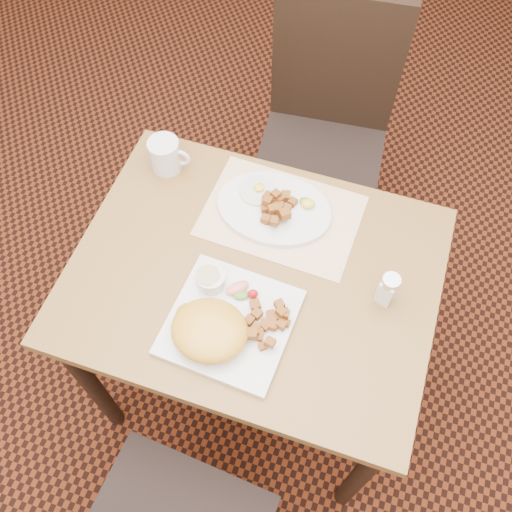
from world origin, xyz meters
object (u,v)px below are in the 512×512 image
object	(u,v)px
table	(254,293)
salt_shaker	(388,289)
plate_square	(230,322)
plate_oval	(274,209)
coffee_mug	(166,155)
chair_far	(325,127)

from	to	relation	value
table	salt_shaker	xyz separation A→B (m)	(0.32, 0.03, 0.16)
plate_square	plate_oval	world-z (taller)	plate_oval
plate_square	plate_oval	bearing A→B (deg)	90.27
plate_square	coffee_mug	world-z (taller)	coffee_mug
table	plate_square	bearing A→B (deg)	-92.94
salt_shaker	coffee_mug	size ratio (longest dim) A/B	0.87
salt_shaker	coffee_mug	xyz separation A→B (m)	(-0.65, 0.21, -0.00)
chair_far	salt_shaker	distance (m)	0.80
chair_far	plate_oval	size ratio (longest dim) A/B	3.19
plate_square	salt_shaker	world-z (taller)	salt_shaker
salt_shaker	table	bearing A→B (deg)	-174.54
plate_oval	coffee_mug	xyz separation A→B (m)	(-0.32, 0.05, 0.04)
chair_far	salt_shaker	size ratio (longest dim) A/B	9.70
plate_oval	chair_far	bearing A→B (deg)	87.81
table	salt_shaker	distance (m)	0.36
plate_square	salt_shaker	distance (m)	0.38
plate_square	plate_oval	size ratio (longest dim) A/B	0.92
table	coffee_mug	bearing A→B (deg)	143.79
chair_far	salt_shaker	bearing A→B (deg)	108.78
plate_square	table	bearing A→B (deg)	87.06
table	plate_square	size ratio (longest dim) A/B	3.21
plate_square	plate_oval	xyz separation A→B (m)	(-0.00, 0.34, 0.00)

